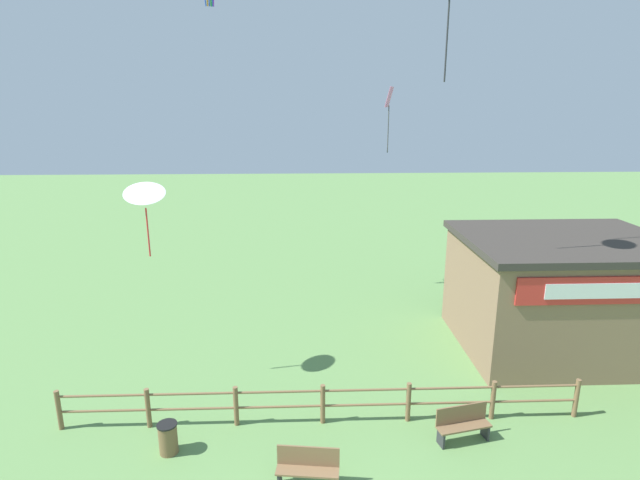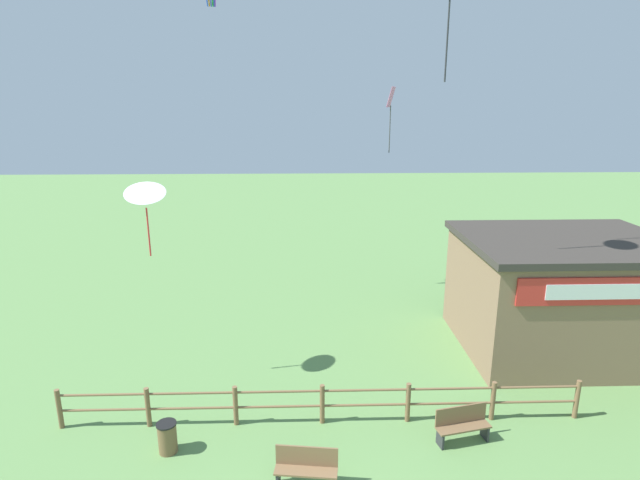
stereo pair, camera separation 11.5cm
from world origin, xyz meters
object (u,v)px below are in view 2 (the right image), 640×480
Objects in this scene: park_bench_by_building at (462,424)px; trash_bin at (167,437)px; seaside_building at (562,294)px; kite_white_delta at (145,193)px; kite_pink_diamond at (391,107)px; park_bench_near_fence at (306,467)px.

park_bench_by_building is 1.82× the size of trash_bin.
kite_white_delta reaches higher than seaside_building.
park_bench_by_building is 0.52× the size of kite_pink_diamond.
park_bench_near_fence is at bearing -106.44° from kite_pink_diamond.
trash_bin is at bearing -157.18° from seaside_building.
park_bench_by_building reaches higher than trash_bin.
seaside_building is 4.72× the size of park_bench_by_building.
trash_bin is 0.29× the size of kite_pink_diamond.
park_bench_by_building is 7.90m from trash_bin.
park_bench_by_building is 0.67× the size of kite_white_delta.
seaside_building reaches higher than park_bench_near_fence.
kite_pink_diamond is (-0.20, 12.16, 8.28)m from park_bench_by_building.
kite_pink_diamond reaches higher than kite_white_delta.
seaside_building is at bearing 45.46° from park_bench_by_building.
park_bench_near_fence is 0.52× the size of kite_pink_diamond.
kite_pink_diamond is at bearing 128.59° from seaside_building.
kite_pink_diamond is at bearing 73.56° from park_bench_near_fence.
park_bench_near_fence is at bearing -160.13° from park_bench_by_building.
kite_pink_diamond is (7.69, 12.36, 8.38)m from trash_bin.
seaside_building reaches higher than park_bench_by_building.
kite_white_delta is (-8.85, -8.73, -2.48)m from kite_pink_diamond.
park_bench_by_building is at bearing -134.54° from seaside_building.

